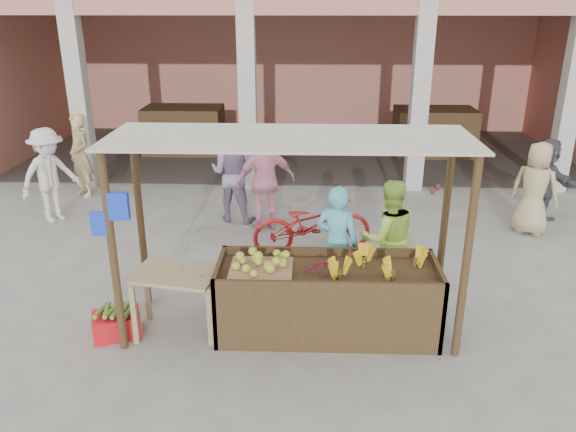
{
  "coord_description": "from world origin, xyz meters",
  "views": [
    {
      "loc": [
        0.25,
        -5.9,
        3.76
      ],
      "look_at": [
        -0.01,
        1.2,
        1.03
      ],
      "focal_mm": 35.0,
      "sensor_mm": 36.0,
      "label": 1
    }
  ],
  "objects_px": {
    "side_table": "(176,283)",
    "vendor_blue": "(337,240)",
    "red_crate": "(117,324)",
    "motorcycle": "(312,223)",
    "fruit_stall": "(327,301)",
    "vendor_green": "(388,235)"
  },
  "relations": [
    {
      "from": "red_crate",
      "to": "fruit_stall",
      "type": "bearing_deg",
      "value": -16.13
    },
    {
      "from": "fruit_stall",
      "to": "side_table",
      "type": "height_order",
      "value": "fruit_stall"
    },
    {
      "from": "fruit_stall",
      "to": "red_crate",
      "type": "relative_size",
      "value": 4.74
    },
    {
      "from": "side_table",
      "to": "vendor_blue",
      "type": "distance_m",
      "value": 2.14
    },
    {
      "from": "side_table",
      "to": "fruit_stall",
      "type": "bearing_deg",
      "value": 13.0
    },
    {
      "from": "vendor_green",
      "to": "fruit_stall",
      "type": "bearing_deg",
      "value": 41.3
    },
    {
      "from": "side_table",
      "to": "vendor_blue",
      "type": "xyz_separation_m",
      "value": [
        1.93,
        0.91,
        0.19
      ]
    },
    {
      "from": "vendor_blue",
      "to": "motorcycle",
      "type": "relative_size",
      "value": 0.86
    },
    {
      "from": "side_table",
      "to": "motorcycle",
      "type": "relative_size",
      "value": 0.55
    },
    {
      "from": "fruit_stall",
      "to": "vendor_blue",
      "type": "distance_m",
      "value": 0.95
    },
    {
      "from": "side_table",
      "to": "vendor_blue",
      "type": "bearing_deg",
      "value": 35.7
    },
    {
      "from": "fruit_stall",
      "to": "motorcycle",
      "type": "height_order",
      "value": "motorcycle"
    },
    {
      "from": "vendor_green",
      "to": "motorcycle",
      "type": "distance_m",
      "value": 1.65
    },
    {
      "from": "side_table",
      "to": "vendor_green",
      "type": "xyz_separation_m",
      "value": [
        2.62,
        1.05,
        0.2
      ]
    },
    {
      "from": "red_crate",
      "to": "motorcycle",
      "type": "distance_m",
      "value": 3.4
    },
    {
      "from": "side_table",
      "to": "red_crate",
      "type": "relative_size",
      "value": 1.97
    },
    {
      "from": "side_table",
      "to": "vendor_green",
      "type": "distance_m",
      "value": 2.83
    },
    {
      "from": "red_crate",
      "to": "vendor_blue",
      "type": "height_order",
      "value": "vendor_blue"
    },
    {
      "from": "motorcycle",
      "to": "vendor_green",
      "type": "bearing_deg",
      "value": -153.75
    },
    {
      "from": "side_table",
      "to": "vendor_blue",
      "type": "height_order",
      "value": "vendor_blue"
    },
    {
      "from": "vendor_green",
      "to": "motorcycle",
      "type": "relative_size",
      "value": 0.87
    },
    {
      "from": "red_crate",
      "to": "vendor_blue",
      "type": "distance_m",
      "value": 2.92
    }
  ]
}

